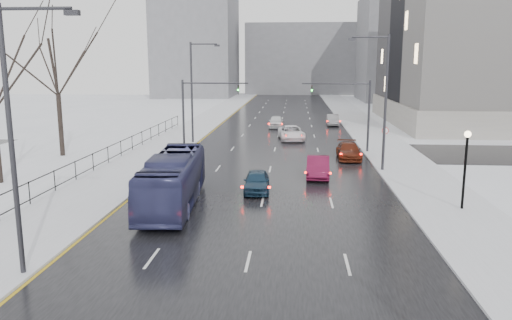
% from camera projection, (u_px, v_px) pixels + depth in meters
% --- Properties ---
extents(road, '(16.00, 150.00, 0.04)m').
position_uv_depth(road, '(279.00, 133.00, 57.48)').
color(road, black).
rests_on(road, ground).
extents(cross_road, '(130.00, 10.00, 0.04)m').
position_uv_depth(cross_road, '(274.00, 151.00, 45.74)').
color(cross_road, black).
rests_on(cross_road, ground).
extents(sidewalk_left, '(5.00, 150.00, 0.16)m').
position_uv_depth(sidewalk_left, '(189.00, 132.00, 58.27)').
color(sidewalk_left, silver).
rests_on(sidewalk_left, ground).
extents(sidewalk_right, '(5.00, 150.00, 0.16)m').
position_uv_depth(sidewalk_right, '(371.00, 134.00, 56.67)').
color(sidewalk_right, silver).
rests_on(sidewalk_right, ground).
extents(park_strip, '(14.00, 150.00, 0.12)m').
position_uv_depth(park_strip, '(110.00, 131.00, 59.00)').
color(park_strip, white).
rests_on(park_strip, ground).
extents(tree_park_d, '(8.75, 8.75, 12.50)m').
position_uv_depth(tree_park_d, '(1.00, 184.00, 33.40)').
color(tree_park_d, black).
rests_on(tree_park_d, ground).
extents(tree_park_e, '(9.45, 9.45, 13.50)m').
position_uv_depth(tree_park_e, '(63.00, 157.00, 43.21)').
color(tree_park_e, black).
rests_on(tree_park_e, ground).
extents(iron_fence, '(0.06, 70.00, 1.30)m').
position_uv_depth(iron_fence, '(38.00, 187.00, 28.94)').
color(iron_fence, black).
rests_on(iron_fence, sidewalk_left).
extents(streetlight_r_mid, '(2.95, 0.25, 10.00)m').
position_uv_depth(streetlight_r_mid, '(383.00, 96.00, 36.22)').
color(streetlight_r_mid, '#2D2D33').
rests_on(streetlight_r_mid, ground).
extents(streetlight_l_near, '(2.95, 0.25, 10.00)m').
position_uv_depth(streetlight_l_near, '(16.00, 130.00, 17.89)').
color(streetlight_l_near, '#2D2D33').
rests_on(streetlight_l_near, ground).
extents(streetlight_l_far, '(2.95, 0.25, 10.00)m').
position_uv_depth(streetlight_l_far, '(194.00, 87.00, 49.21)').
color(streetlight_l_far, '#2D2D33').
rests_on(streetlight_l_far, ground).
extents(lamppost_r_mid, '(0.36, 0.36, 4.28)m').
position_uv_depth(lamppost_r_mid, '(466.00, 158.00, 26.73)').
color(lamppost_r_mid, black).
rests_on(lamppost_r_mid, sidewalk_right).
extents(mast_signal_right, '(6.10, 0.33, 6.50)m').
position_uv_depth(mast_signal_right, '(357.00, 107.00, 44.40)').
color(mast_signal_right, '#2D2D33').
rests_on(mast_signal_right, ground).
extents(mast_signal_left, '(6.10, 0.33, 6.50)m').
position_uv_depth(mast_signal_left, '(195.00, 106.00, 45.52)').
color(mast_signal_left, '#2D2D33').
rests_on(mast_signal_left, ground).
extents(no_uturn_sign, '(0.60, 0.06, 2.70)m').
position_uv_depth(no_uturn_sign, '(385.00, 134.00, 40.69)').
color(no_uturn_sign, '#2D2D33').
rests_on(no_uturn_sign, sidewalk_right).
extents(bldg_far_right, '(24.00, 20.00, 22.00)m').
position_uv_depth(bldg_far_right, '(418.00, 49.00, 107.09)').
color(bldg_far_right, slate).
rests_on(bldg_far_right, ground).
extents(bldg_far_left, '(18.00, 22.00, 28.00)m').
position_uv_depth(bldg_far_left, '(197.00, 38.00, 120.11)').
color(bldg_far_left, slate).
rests_on(bldg_far_left, ground).
extents(bldg_far_center, '(30.00, 18.00, 18.00)m').
position_uv_depth(bldg_far_center, '(304.00, 59.00, 133.76)').
color(bldg_far_center, slate).
rests_on(bldg_far_center, ground).
extents(bus, '(3.27, 10.71, 2.94)m').
position_uv_depth(bus, '(173.00, 180.00, 28.07)').
color(bus, navy).
rests_on(bus, road).
extents(sedan_center_near, '(1.72, 3.94, 1.32)m').
position_uv_depth(sedan_center_near, '(257.00, 181.00, 31.19)').
color(sedan_center_near, '#18334A').
rests_on(sedan_center_near, road).
extents(sedan_right_near, '(1.75, 4.54, 1.48)m').
position_uv_depth(sedan_right_near, '(318.00, 167.00, 35.21)').
color(sedan_right_near, maroon).
rests_on(sedan_right_near, road).
extents(sedan_right_cross, '(3.12, 5.64, 1.49)m').
position_uv_depth(sedan_right_cross, '(291.00, 133.00, 52.31)').
color(sedan_right_cross, white).
rests_on(sedan_right_cross, road).
extents(sedan_right_far, '(1.96, 4.73, 1.37)m').
position_uv_depth(sedan_right_far, '(349.00, 151.00, 41.96)').
color(sedan_right_far, '#591F0F').
rests_on(sedan_right_far, road).
extents(sedan_center_far, '(1.80, 4.45, 1.52)m').
position_uv_depth(sedan_center_far, '(276.00, 122.00, 62.29)').
color(sedan_center_far, white).
rests_on(sedan_center_far, road).
extents(sedan_right_distant, '(1.49, 4.26, 1.40)m').
position_uv_depth(sedan_right_distant, '(333.00, 120.00, 64.73)').
color(sedan_right_distant, gray).
rests_on(sedan_right_distant, road).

